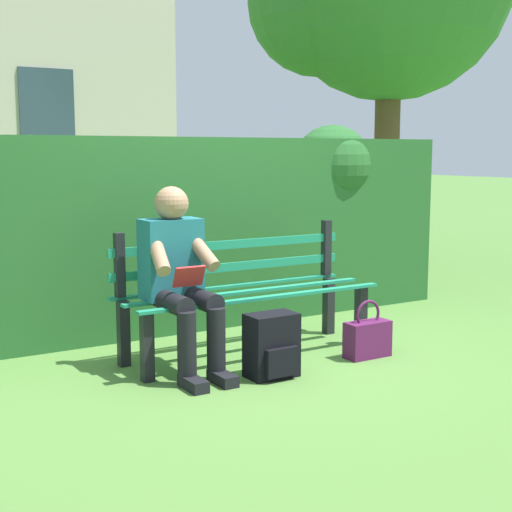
% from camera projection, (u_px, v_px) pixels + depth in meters
% --- Properties ---
extents(ground, '(60.00, 60.00, 0.00)m').
position_uv_depth(ground, '(249.00, 354.00, 5.15)').
color(ground, '#517F38').
extents(park_bench, '(1.84, 0.55, 0.88)m').
position_uv_depth(park_bench, '(243.00, 292.00, 5.15)').
color(park_bench, black).
rests_on(park_bench, ground).
extents(person_seated, '(0.44, 0.73, 1.19)m').
position_uv_depth(person_seated, '(179.00, 275.00, 4.68)').
color(person_seated, '#1E6672').
rests_on(person_seated, ground).
extents(hedge_backdrop, '(4.78, 0.87, 1.64)m').
position_uv_depth(hedge_backdrop, '(187.00, 225.00, 6.06)').
color(hedge_backdrop, '#265B28').
rests_on(hedge_backdrop, ground).
extents(backpack, '(0.32, 0.27, 0.40)m').
position_uv_depth(backpack, '(272.00, 346.00, 4.62)').
color(backpack, black).
rests_on(backpack, ground).
extents(handbag, '(0.33, 0.14, 0.40)m').
position_uv_depth(handbag, '(367.00, 338.00, 5.07)').
color(handbag, '#59194C').
rests_on(handbag, ground).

